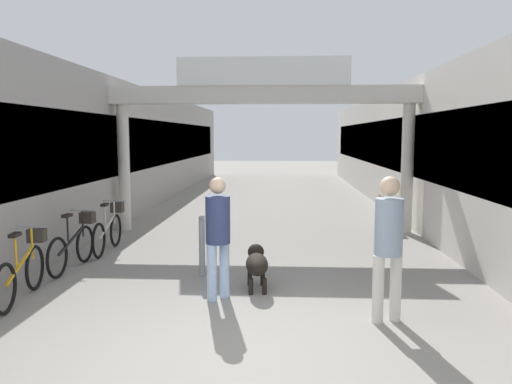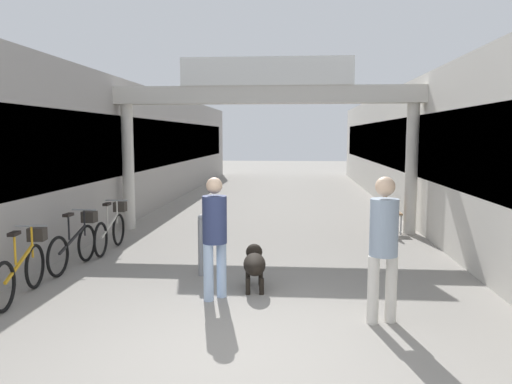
{
  "view_description": "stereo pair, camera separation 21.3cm",
  "coord_description": "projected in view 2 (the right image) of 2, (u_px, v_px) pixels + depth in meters",
  "views": [
    {
      "loc": [
        0.48,
        -5.02,
        2.28
      ],
      "look_at": [
        0.0,
        3.58,
        1.3
      ],
      "focal_mm": 35.0,
      "sensor_mm": 36.0,
      "label": 1
    },
    {
      "loc": [
        0.69,
        -5.01,
        2.28
      ],
      "look_at": [
        0.0,
        3.58,
        1.3
      ],
      "focal_mm": 35.0,
      "sensor_mm": 36.0,
      "label": 2
    }
  ],
  "objects": [
    {
      "name": "bicycle_silver_third",
      "position": [
        112.0,
        228.0,
        9.94
      ],
      "size": [
        0.46,
        1.69,
        0.98
      ],
      "color": "black",
      "rests_on": "ground_plane"
    },
    {
      "name": "dog_on_leash",
      "position": [
        254.0,
        263.0,
        7.43
      ],
      "size": [
        0.4,
        0.86,
        0.62
      ],
      "color": "black",
      "rests_on": "ground_plane"
    },
    {
      "name": "storefront_left",
      "position": [
        120.0,
        149.0,
        16.36
      ],
      "size": [
        3.0,
        26.0,
        3.68
      ],
      "color": "#9E9993",
      "rests_on": "ground_plane"
    },
    {
      "name": "ground_plane",
      "position": [
        229.0,
        352.0,
        5.27
      ],
      "size": [
        80.0,
        80.0,
        0.0
      ],
      "primitive_type": "plane",
      "color": "gray"
    },
    {
      "name": "bicycle_orange_nearest",
      "position": [
        23.0,
        267.0,
        7.04
      ],
      "size": [
        0.46,
        1.68,
        0.98
      ],
      "color": "black",
      "rests_on": "ground_plane"
    },
    {
      "name": "pedestrian_with_dog",
      "position": [
        215.0,
        230.0,
        6.89
      ],
      "size": [
        0.48,
        0.48,
        1.71
      ],
      "color": "#A5BFE0",
      "rests_on": "ground_plane"
    },
    {
      "name": "arcade_sign_gateway",
      "position": [
        267.0,
        109.0,
        11.58
      ],
      "size": [
        7.4,
        0.47,
        4.06
      ],
      "color": "beige",
      "rests_on": "ground_plane"
    },
    {
      "name": "cafe_chair_wood_nearer",
      "position": [
        389.0,
        210.0,
        11.65
      ],
      "size": [
        0.4,
        0.4,
        0.89
      ],
      "color": "gray",
      "rests_on": "ground_plane"
    },
    {
      "name": "storefront_right",
      "position": [
        437.0,
        150.0,
        15.55
      ],
      "size": [
        3.0,
        26.0,
        3.68
      ],
      "color": "beige",
      "rests_on": "ground_plane"
    },
    {
      "name": "pedestrian_companion",
      "position": [
        384.0,
        239.0,
        5.99
      ],
      "size": [
        0.43,
        0.43,
        1.79
      ],
      "color": "silver",
      "rests_on": "ground_plane"
    },
    {
      "name": "bollard_post_metal",
      "position": [
        201.0,
        245.0,
        8.1
      ],
      "size": [
        0.1,
        0.1,
        1.01
      ],
      "color": "gray",
      "rests_on": "ground_plane"
    },
    {
      "name": "bicycle_black_second",
      "position": [
        76.0,
        242.0,
        8.64
      ],
      "size": [
        0.46,
        1.69,
        0.98
      ],
      "color": "black",
      "rests_on": "ground_plane"
    }
  ]
}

